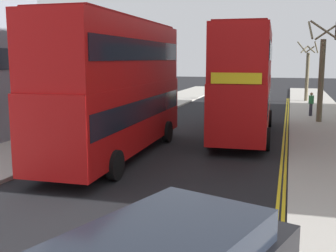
% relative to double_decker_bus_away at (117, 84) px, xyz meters
% --- Properties ---
extents(sidewalk_left, '(4.00, 80.00, 0.14)m').
position_rel_double_decker_bus_away_xyz_m(sidewalk_left, '(-4.07, 2.53, -2.96)').
color(sidewalk_left, '#ADA89E').
rests_on(sidewalk_left, ground).
extents(kerb_line_outer, '(0.10, 56.00, 0.01)m').
position_rel_double_decker_bus_away_xyz_m(kerb_line_outer, '(6.83, 0.53, -3.03)').
color(kerb_line_outer, yellow).
rests_on(kerb_line_outer, ground).
extents(kerb_line_inner, '(0.10, 56.00, 0.01)m').
position_rel_double_decker_bus_away_xyz_m(kerb_line_inner, '(6.67, 0.53, -3.03)').
color(kerb_line_inner, yellow).
rests_on(kerb_line_inner, ground).
extents(double_decker_bus_away, '(2.96, 10.85, 5.64)m').
position_rel_double_decker_bus_away_xyz_m(double_decker_bus_away, '(0.00, 0.00, 0.00)').
color(double_decker_bus_away, '#B20F0F').
rests_on(double_decker_bus_away, ground).
extents(double_decker_bus_oncoming, '(3.06, 10.88, 5.64)m').
position_rel_double_decker_bus_away_xyz_m(double_decker_bus_oncoming, '(4.61, 6.14, 0.00)').
color(double_decker_bus_oncoming, '#B20F0F').
rests_on(double_decker_bus_oncoming, ground).
extents(pedestrian_far, '(0.34, 0.22, 1.62)m').
position_rel_double_decker_bus_away_xyz_m(pedestrian_far, '(8.32, 14.31, -2.04)').
color(pedestrian_far, '#2D2D38').
rests_on(pedestrian_far, sidewalk_right).
extents(street_tree_near, '(1.74, 1.66, 6.23)m').
position_rel_double_decker_bus_away_xyz_m(street_tree_near, '(8.69, 11.63, 0.09)').
color(street_tree_near, '#6B6047').
rests_on(street_tree_near, sidewalk_right).
extents(street_tree_mid, '(1.95, 1.75, 5.50)m').
position_rel_double_decker_bus_away_xyz_m(street_tree_mid, '(8.37, 25.26, -0.19)').
color(street_tree_mid, '#6B6047').
rests_on(street_tree_mid, sidewalk_right).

